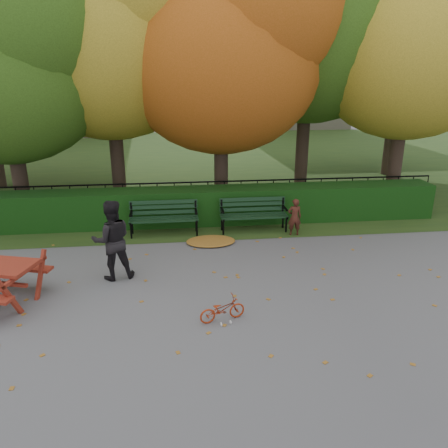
{
  "coord_description": "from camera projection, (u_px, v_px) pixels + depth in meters",
  "views": [
    {
      "loc": [
        -0.99,
        -7.37,
        4.07
      ],
      "look_at": [
        0.04,
        1.43,
        1.0
      ],
      "focal_mm": 35.0,
      "sensor_mm": 36.0,
      "label": 1
    }
  ],
  "objects": [
    {
      "name": "ground",
      "position": [
        231.0,
        298.0,
        8.35
      ],
      "size": [
        90.0,
        90.0,
        0.0
      ],
      "primitive_type": "plane",
      "color": "slate",
      "rests_on": "ground"
    },
    {
      "name": "grass_strip",
      "position": [
        194.0,
        160.0,
        21.49
      ],
      "size": [
        90.0,
        90.0,
        0.0
      ],
      "primitive_type": "plane",
      "color": "#213A16",
      "rests_on": "ground"
    },
    {
      "name": "building_left",
      "position": [
        48.0,
        19.0,
        29.31
      ],
      "size": [
        10.0,
        7.0,
        15.0
      ],
      "primitive_type": "cube",
      "color": "#9F977F",
      "rests_on": "ground"
    },
    {
      "name": "building_right",
      "position": [
        287.0,
        46.0,
        33.54
      ],
      "size": [
        9.0,
        6.0,
        12.0
      ],
      "primitive_type": "cube",
      "color": "#9F977F",
      "rests_on": "ground"
    },
    {
      "name": "hedge",
      "position": [
        210.0,
        206.0,
        12.41
      ],
      "size": [
        13.0,
        0.9,
        1.0
      ],
      "primitive_type": "cube",
      "color": "black",
      "rests_on": "ground"
    },
    {
      "name": "iron_fence",
      "position": [
        208.0,
        197.0,
        13.15
      ],
      "size": [
        14.0,
        0.04,
        1.02
      ],
      "color": "black",
      "rests_on": "ground"
    },
    {
      "name": "tree_a",
      "position": [
        10.0,
        55.0,
        11.54
      ],
      "size": [
        5.88,
        5.6,
        7.48
      ],
      "color": "#2F211B",
      "rests_on": "ground"
    },
    {
      "name": "tree_b",
      "position": [
        118.0,
        24.0,
        12.65
      ],
      "size": [
        6.72,
        6.4,
        8.79
      ],
      "color": "#2F211B",
      "rests_on": "ground"
    },
    {
      "name": "tree_c",
      "position": [
        233.0,
        45.0,
        12.46
      ],
      "size": [
        6.3,
        6.0,
        8.0
      ],
      "color": "#2F211B",
      "rests_on": "ground"
    },
    {
      "name": "tree_d",
      "position": [
        325.0,
        8.0,
        13.6
      ],
      "size": [
        7.14,
        6.8,
        9.58
      ],
      "color": "#2F211B",
      "rests_on": "ground"
    },
    {
      "name": "tree_e",
      "position": [
        426.0,
        37.0,
        12.82
      ],
      "size": [
        6.09,
        5.8,
        8.16
      ],
      "color": "#2F211B",
      "rests_on": "ground"
    },
    {
      "name": "tree_g",
      "position": [
        414.0,
        37.0,
        16.67
      ],
      "size": [
        6.3,
        6.0,
        8.55
      ],
      "color": "#2F211B",
      "rests_on": "ground"
    },
    {
      "name": "bench_left",
      "position": [
        164.0,
        215.0,
        11.51
      ],
      "size": [
        1.8,
        0.57,
        0.88
      ],
      "color": "black",
      "rests_on": "ground"
    },
    {
      "name": "bench_right",
      "position": [
        253.0,
        212.0,
        11.78
      ],
      "size": [
        1.8,
        0.57,
        0.88
      ],
      "color": "black",
      "rests_on": "ground"
    },
    {
      "name": "leaf_pile",
      "position": [
        211.0,
        241.0,
        11.04
      ],
      "size": [
        1.37,
        1.05,
        0.09
      ],
      "primitive_type": "ellipsoid",
      "rotation": [
        0.0,
        0.0,
        0.16
      ],
      "color": "brown",
      "rests_on": "ground"
    },
    {
      "name": "leaf_scatter",
      "position": [
        229.0,
        290.0,
        8.63
      ],
      "size": [
        9.0,
        5.7,
        0.01
      ],
      "primitive_type": null,
      "color": "brown",
      "rests_on": "ground"
    },
    {
      "name": "child",
      "position": [
        295.0,
        217.0,
        11.42
      ],
      "size": [
        0.38,
        0.26,
        1.0
      ],
      "primitive_type": "imported",
      "rotation": [
        0.0,
        0.0,
        3.08
      ],
      "color": "#401C14",
      "rests_on": "ground"
    },
    {
      "name": "adult",
      "position": [
        112.0,
        240.0,
        8.9
      ],
      "size": [
        0.94,
        0.81,
        1.68
      ],
      "primitive_type": "imported",
      "rotation": [
        0.0,
        0.0,
        3.37
      ],
      "color": "black",
      "rests_on": "ground"
    },
    {
      "name": "bicycle",
      "position": [
        222.0,
        309.0,
        7.52
      ],
      "size": [
        0.87,
        0.49,
        0.43
      ],
      "primitive_type": "imported",
      "rotation": [
        0.0,
        0.0,
        1.83
      ],
      "color": "#9B2B0E",
      "rests_on": "ground"
    }
  ]
}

